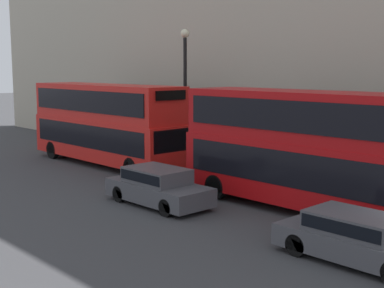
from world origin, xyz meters
TOP-DOWN VIEW (x-y plane):
  - bus_leading at (1.60, 5.09)m, footprint 2.59×11.02m
  - bus_second_in_queue at (1.60, 18.37)m, footprint 2.59×10.76m
  - car_dark_sedan at (-1.80, 1.52)m, footprint 1.78×4.46m
  - car_hatchback at (-1.80, 9.90)m, footprint 1.88×4.43m
  - street_lamp at (3.79, 14.45)m, footprint 0.44×0.44m

SIDE VIEW (x-z plane):
  - car_dark_sedan at x=-1.80m, z-range 0.04..1.39m
  - car_hatchback at x=-1.80m, z-range 0.04..1.47m
  - bus_second_in_queue at x=1.60m, z-range 0.22..4.55m
  - bus_leading at x=1.60m, z-range 0.23..4.61m
  - street_lamp at x=3.79m, z-range 0.79..7.91m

